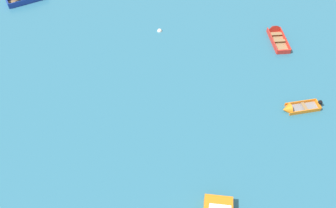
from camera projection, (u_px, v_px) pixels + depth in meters
rowboat_orange_cluster_inner at (294, 108)px, 26.15m from camera, size 2.91×1.92×0.86m
rowboat_red_midfield_left at (275, 34)px, 31.83m from camera, size 2.21×3.78×1.11m
mooring_buoy_far_field at (160, 31)px, 32.39m from camera, size 0.43×0.43×0.43m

